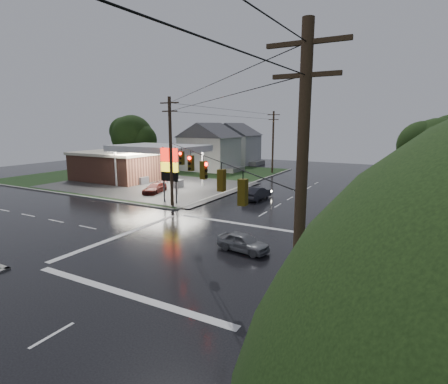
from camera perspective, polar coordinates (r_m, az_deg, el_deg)
The scene contains 15 objects.
ground at distance 23.90m, azimuth -3.94°, elevation -9.46°, with size 120.00×120.00×0.00m, color black.
grass_nw at distance 59.44m, azimuth -11.53°, elevation 2.77°, with size 36.00×36.00×0.08m, color black.
gas_station at distance 54.29m, azimuth -15.67°, elevation 4.49°, with size 26.20×18.00×5.60m.
pylon_sign at distance 37.29m, azimuth -8.90°, elevation 4.21°, with size 2.00×0.35×6.00m.
utility_pole_nw at distance 35.73m, azimuth -8.69°, elevation 6.68°, with size 2.20×0.32×11.00m.
utility_pole_se at distance 10.01m, azimuth 12.27°, elevation -4.48°, with size 2.20×0.32×11.00m.
utility_pole_n at distance 60.85m, azimuth 8.00°, elevation 8.21°, with size 2.20×0.32×10.50m.
traffic_signals at distance 22.44m, azimuth -4.15°, elevation 6.21°, with size 26.87×26.87×1.47m.
house_near at distance 64.14m, azimuth -2.36°, elevation 7.50°, with size 11.05×8.48×8.60m.
house_far at distance 75.10m, azimuth 1.77°, elevation 8.02°, with size 11.05×8.48×8.60m.
tree_nw_behind at distance 67.10m, azimuth -14.68°, elevation 8.83°, with size 8.93×7.60×10.00m.
tree_ne_near at distance 40.92m, azimuth 31.65°, elevation 5.49°, with size 7.99×6.80×8.98m.
car_north at distance 39.44m, azimuth 5.41°, elevation -0.18°, with size 1.52×4.36×1.44m, color black.
car_crossing at distance 23.52m, azimuth 3.14°, elevation -8.18°, with size 1.47×3.66×1.25m, color gray.
car_pump at distance 43.64m, azimuth -11.23°, elevation 0.61°, with size 1.73×4.25×1.23m, color #4C1511.
Camera 1 is at (12.19, -18.78, 8.36)m, focal length 28.00 mm.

